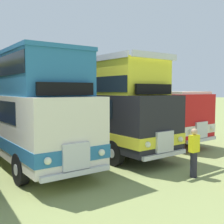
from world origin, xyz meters
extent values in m
plane|color=#8C9956|center=(0.00, 0.00, 0.00)|extent=(200.00, 200.00, 0.00)
cube|color=silver|center=(0.00, -0.14, 1.70)|extent=(2.61, 11.28, 2.30)
cube|color=teal|center=(0.00, -0.14, 1.10)|extent=(2.65, 11.32, 0.44)
cube|color=#19232D|center=(0.00, 0.26, 2.30)|extent=(2.62, 8.88, 0.76)
cube|color=#19232D|center=(0.06, -5.71, 2.35)|extent=(2.20, 0.12, 0.90)
cube|color=silver|center=(0.06, -5.82, 1.10)|extent=(0.90, 0.13, 0.80)
cube|color=silver|center=(0.06, -5.85, 0.60)|extent=(2.30, 0.16, 0.16)
sphere|color=#EAEACC|center=(0.96, -5.82, 1.10)|extent=(0.22, 0.22, 0.22)
sphere|color=#EAEACC|center=(-0.84, -5.84, 1.10)|extent=(0.22, 0.22, 0.22)
cube|color=teal|center=(0.00, 0.11, 3.60)|extent=(2.50, 10.38, 1.50)
cube|color=teal|center=(0.00, 0.11, 4.42)|extent=(2.57, 10.48, 0.14)
cube|color=#19232D|center=(0.00, 0.11, 3.90)|extent=(2.54, 10.28, 0.68)
cube|color=black|center=(0.05, -5.22, 3.10)|extent=(1.90, 0.14, 0.40)
cylinder|color=black|center=(1.19, -4.16, 0.52)|extent=(0.29, 1.04, 1.04)
cylinder|color=silver|center=(1.34, -4.15, 0.52)|extent=(0.02, 0.36, 0.36)
cylinder|color=black|center=(-1.11, -4.18, 0.52)|extent=(0.29, 1.04, 1.04)
cylinder|color=silver|center=(-1.26, -4.18, 0.52)|extent=(0.02, 0.36, 0.36)
cylinder|color=black|center=(1.11, 3.70, 0.52)|extent=(0.29, 1.04, 1.04)
cylinder|color=silver|center=(1.26, 3.70, 0.52)|extent=(0.02, 0.36, 0.36)
cube|color=black|center=(3.76, -0.07, 1.70)|extent=(2.79, 11.20, 2.30)
cube|color=yellow|center=(3.76, -0.07, 1.10)|extent=(2.83, 11.25, 0.44)
cube|color=#19232D|center=(3.75, 0.33, 2.30)|extent=(2.76, 8.81, 0.76)
cube|color=#19232D|center=(3.91, -5.58, 2.35)|extent=(2.20, 0.16, 0.90)
cube|color=silver|center=(3.91, -5.69, 1.10)|extent=(0.90, 0.14, 0.80)
cube|color=silver|center=(3.91, -5.72, 0.60)|extent=(2.30, 0.20, 0.16)
sphere|color=#EAEACC|center=(4.81, -5.67, 1.10)|extent=(0.22, 0.22, 0.22)
sphere|color=#EAEACC|center=(3.01, -5.72, 1.10)|extent=(0.22, 0.22, 0.22)
cube|color=yellow|center=(3.75, 0.18, 3.60)|extent=(2.67, 10.30, 1.50)
cube|color=silver|center=(3.89, -5.14, 4.40)|extent=(2.40, 0.16, 0.24)
cube|color=silver|center=(3.63, 4.80, 4.40)|extent=(2.40, 0.16, 0.24)
cube|color=silver|center=(4.95, 0.22, 4.40)|extent=(0.37, 10.24, 0.24)
cube|color=silver|center=(2.55, 0.15, 4.40)|extent=(0.37, 10.24, 0.24)
cube|color=#19232D|center=(3.75, 0.18, 3.30)|extent=(2.71, 10.20, 0.64)
cube|color=black|center=(3.89, -5.09, 3.10)|extent=(1.90, 0.17, 0.40)
cylinder|color=black|center=(5.01, -4.01, 0.52)|extent=(0.31, 1.05, 1.04)
cylinder|color=silver|center=(5.16, -4.00, 0.52)|extent=(0.03, 0.36, 0.36)
cylinder|color=black|center=(2.72, -4.07, 0.52)|extent=(0.31, 1.05, 1.04)
cylinder|color=silver|center=(2.57, -4.07, 0.52)|extent=(0.03, 0.36, 0.36)
cylinder|color=black|center=(4.81, 3.73, 0.52)|extent=(0.31, 1.05, 1.04)
cylinder|color=silver|center=(4.96, 3.74, 0.52)|extent=(0.03, 0.36, 0.36)
cylinder|color=black|center=(2.51, 3.67, 0.52)|extent=(0.31, 1.05, 1.04)
cylinder|color=silver|center=(2.36, 3.67, 0.52)|extent=(0.03, 0.36, 0.36)
cube|color=red|center=(7.52, 0.32, 1.70)|extent=(2.85, 9.64, 2.30)
cube|color=silver|center=(7.52, 0.32, 1.10)|extent=(2.89, 9.68, 0.44)
cube|color=#19232D|center=(7.51, 0.72, 2.30)|extent=(2.79, 7.24, 0.76)
cube|color=#19232D|center=(7.69, -4.39, 2.35)|extent=(2.20, 0.18, 0.90)
cube|color=silver|center=(7.70, -4.50, 1.10)|extent=(0.90, 0.15, 0.80)
cube|color=silver|center=(7.70, -4.53, 0.60)|extent=(2.30, 0.22, 0.16)
sphere|color=#EAEACC|center=(8.60, -4.48, 1.10)|extent=(0.22, 0.22, 0.22)
sphere|color=#EAEACC|center=(6.80, -4.55, 1.10)|extent=(0.22, 0.22, 0.22)
cube|color=silver|center=(7.52, 0.32, 2.92)|extent=(2.79, 9.24, 0.14)
cylinder|color=black|center=(8.79, -2.81, 0.52)|extent=(0.32, 1.05, 1.04)
cylinder|color=silver|center=(8.94, -2.81, 0.52)|extent=(0.03, 0.36, 0.36)
cylinder|color=black|center=(6.49, -2.90, 0.52)|extent=(0.32, 1.05, 1.04)
cylinder|color=silver|center=(6.34, -2.90, 0.52)|extent=(0.03, 0.36, 0.36)
cylinder|color=black|center=(8.56, 3.34, 0.52)|extent=(0.32, 1.05, 1.04)
cylinder|color=silver|center=(8.71, 3.34, 0.52)|extent=(0.03, 0.36, 0.36)
cylinder|color=black|center=(6.26, 3.25, 0.52)|extent=(0.32, 1.05, 1.04)
cylinder|color=silver|center=(6.11, 3.25, 0.52)|extent=(0.03, 0.36, 0.36)
cylinder|color=#23232D|center=(4.11, -6.90, 0.45)|extent=(0.24, 0.24, 0.90)
cube|color=yellow|center=(4.11, -6.90, 1.20)|extent=(0.36, 0.22, 0.60)
sphere|color=tan|center=(4.11, -6.90, 1.62)|extent=(0.22, 0.22, 0.22)
cylinder|color=#8C704C|center=(3.51, 12.52, 0.53)|extent=(0.08, 0.08, 1.05)
cylinder|color=#8C704C|center=(10.52, 12.52, 0.53)|extent=(0.08, 0.08, 1.05)
camera|label=1|loc=(-3.74, -13.03, 3.06)|focal=44.41mm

